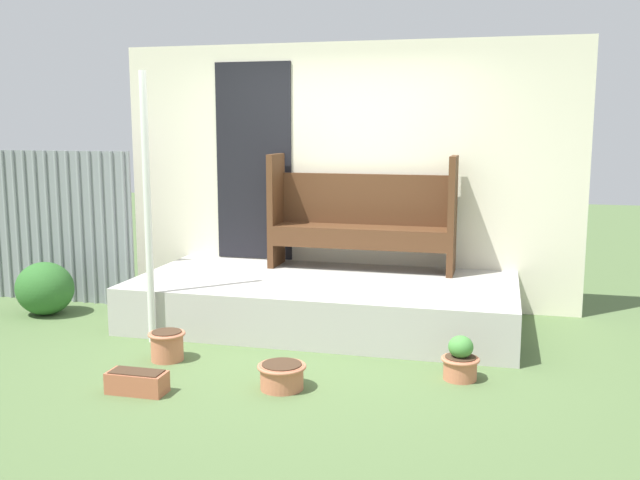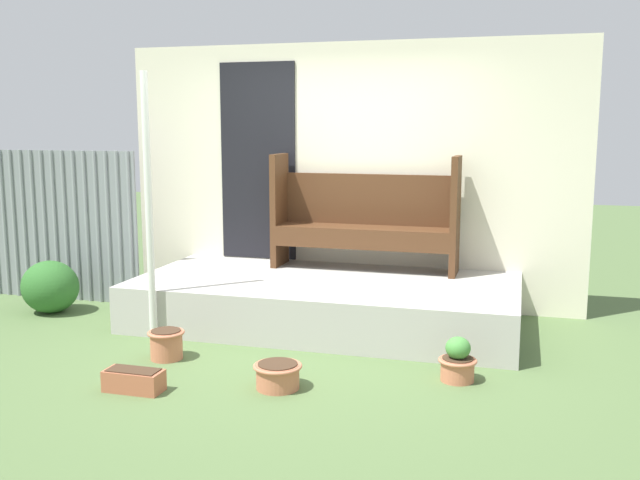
% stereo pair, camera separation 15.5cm
% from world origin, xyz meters
% --- Properties ---
extents(ground_plane, '(24.00, 24.00, 0.00)m').
position_xyz_m(ground_plane, '(0.00, 0.00, 0.00)').
color(ground_plane, '#516B3D').
extents(porch_slab, '(3.42, 1.63, 0.42)m').
position_xyz_m(porch_slab, '(0.05, 0.82, 0.21)').
color(porch_slab, '#B2AFA8').
rests_on(porch_slab, ground_plane).
extents(house_wall, '(4.62, 0.08, 2.60)m').
position_xyz_m(house_wall, '(0.01, 1.66, 1.31)').
color(house_wall, beige).
rests_on(house_wall, ground_plane).
extents(fence_corrugated, '(2.62, 0.05, 1.55)m').
position_xyz_m(fence_corrugated, '(-3.27, 1.00, 0.77)').
color(fence_corrugated, gray).
rests_on(fence_corrugated, ground_plane).
extents(support_post, '(0.06, 0.06, 2.23)m').
position_xyz_m(support_post, '(-1.22, -0.05, 1.11)').
color(support_post, white).
rests_on(support_post, ground_plane).
extents(bench, '(1.78, 0.41, 1.10)m').
position_xyz_m(bench, '(0.29, 1.39, 0.95)').
color(bench, '#4C2D19').
rests_on(bench, porch_slab).
extents(flower_pot_left, '(0.29, 0.29, 0.23)m').
position_xyz_m(flower_pot_left, '(-0.88, -0.46, 0.13)').
color(flower_pot_left, '#C67251').
rests_on(flower_pot_left, ground_plane).
extents(flower_pot_middle, '(0.34, 0.34, 0.18)m').
position_xyz_m(flower_pot_middle, '(0.16, -0.82, 0.10)').
color(flower_pot_middle, '#C67251').
rests_on(flower_pot_middle, ground_plane).
extents(flower_pot_right, '(0.28, 0.28, 0.32)m').
position_xyz_m(flower_pot_right, '(1.34, -0.33, 0.14)').
color(flower_pot_right, '#C67251').
rests_on(flower_pot_right, ground_plane).
extents(planter_box_rect, '(0.40, 0.18, 0.15)m').
position_xyz_m(planter_box_rect, '(-0.77, -1.14, 0.08)').
color(planter_box_rect, '#B26042').
rests_on(planter_box_rect, ground_plane).
extents(shrub_by_fence, '(0.56, 0.50, 0.51)m').
position_xyz_m(shrub_by_fence, '(-2.62, 0.49, 0.25)').
color(shrub_by_fence, '#2D6628').
rests_on(shrub_by_fence, ground_plane).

